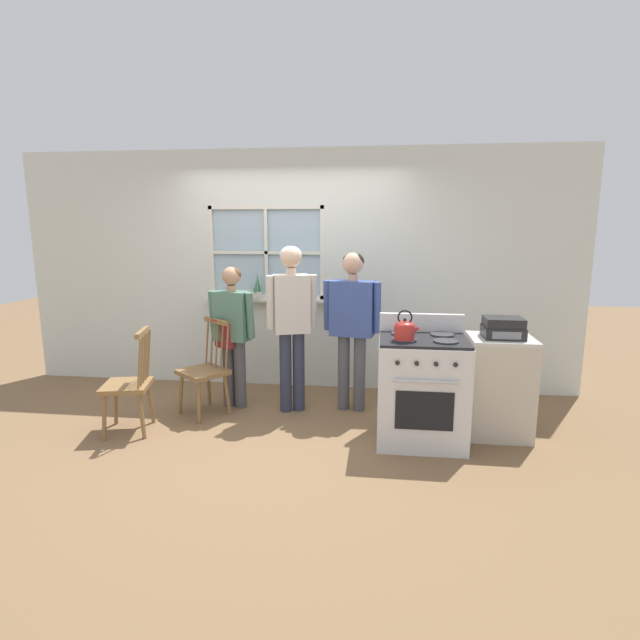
{
  "coord_description": "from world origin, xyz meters",
  "views": [
    {
      "loc": [
        1.0,
        -4.22,
        1.87
      ],
      "look_at": [
        0.43,
        0.3,
        1.0
      ],
      "focal_mm": 28.0,
      "sensor_mm": 36.0,
      "label": 1
    }
  ],
  "objects_px": {
    "kettle": "(405,329)",
    "stereo": "(503,328)",
    "chair_near_wall": "(129,385)",
    "potted_plant": "(257,291)",
    "side_counter": "(498,386)",
    "person_teen_center": "(292,313)",
    "person_elderly_left": "(233,325)",
    "person_adult_right": "(352,315)",
    "stove": "(422,389)",
    "handbag": "(224,334)",
    "chair_by_window": "(205,371)"
  },
  "relations": [
    {
      "from": "kettle",
      "to": "stereo",
      "type": "distance_m",
      "value": 0.93
    },
    {
      "from": "chair_near_wall",
      "to": "potted_plant",
      "type": "bearing_deg",
      "value": 136.78
    },
    {
      "from": "kettle",
      "to": "side_counter",
      "type": "bearing_deg",
      "value": 22.68
    },
    {
      "from": "person_teen_center",
      "to": "kettle",
      "type": "distance_m",
      "value": 1.29
    },
    {
      "from": "person_teen_center",
      "to": "side_counter",
      "type": "bearing_deg",
      "value": -28.9
    },
    {
      "from": "person_elderly_left",
      "to": "potted_plant",
      "type": "xyz_separation_m",
      "value": [
        0.08,
        0.71,
        0.26
      ]
    },
    {
      "from": "person_adult_right",
      "to": "stove",
      "type": "height_order",
      "value": "person_adult_right"
    },
    {
      "from": "stove",
      "to": "stereo",
      "type": "bearing_deg",
      "value": 16.69
    },
    {
      "from": "person_adult_right",
      "to": "stove",
      "type": "distance_m",
      "value": 1.07
    },
    {
      "from": "potted_plant",
      "to": "side_counter",
      "type": "bearing_deg",
      "value": -23.8
    },
    {
      "from": "person_elderly_left",
      "to": "person_adult_right",
      "type": "xyz_separation_m",
      "value": [
        1.21,
        0.06,
        0.12
      ]
    },
    {
      "from": "potted_plant",
      "to": "person_adult_right",
      "type": "bearing_deg",
      "value": -29.65
    },
    {
      "from": "potted_plant",
      "to": "stove",
      "type": "bearing_deg",
      "value": -36.56
    },
    {
      "from": "chair_near_wall",
      "to": "person_adult_right",
      "type": "height_order",
      "value": "person_adult_right"
    },
    {
      "from": "person_teen_center",
      "to": "stove",
      "type": "relative_size",
      "value": 1.54
    },
    {
      "from": "handbag",
      "to": "stereo",
      "type": "height_order",
      "value": "stereo"
    },
    {
      "from": "chair_by_window",
      "to": "person_elderly_left",
      "type": "height_order",
      "value": "person_elderly_left"
    },
    {
      "from": "stove",
      "to": "potted_plant",
      "type": "xyz_separation_m",
      "value": [
        -1.78,
        1.32,
        0.65
      ]
    },
    {
      "from": "handbag",
      "to": "side_counter",
      "type": "xyz_separation_m",
      "value": [
        2.64,
        -0.34,
        -0.33
      ]
    },
    {
      "from": "person_elderly_left",
      "to": "side_counter",
      "type": "distance_m",
      "value": 2.62
    },
    {
      "from": "person_teen_center",
      "to": "stove",
      "type": "xyz_separation_m",
      "value": [
        1.24,
        -0.58,
        -0.54
      ]
    },
    {
      "from": "person_elderly_left",
      "to": "stereo",
      "type": "distance_m",
      "value": 2.59
    },
    {
      "from": "kettle",
      "to": "stereo",
      "type": "relative_size",
      "value": 0.73
    },
    {
      "from": "person_elderly_left",
      "to": "potted_plant",
      "type": "relative_size",
      "value": 4.62
    },
    {
      "from": "potted_plant",
      "to": "side_counter",
      "type": "relative_size",
      "value": 0.35
    },
    {
      "from": "person_teen_center",
      "to": "stereo",
      "type": "relative_size",
      "value": 4.91
    },
    {
      "from": "person_adult_right",
      "to": "handbag",
      "type": "bearing_deg",
      "value": -165.33
    },
    {
      "from": "side_counter",
      "to": "stereo",
      "type": "bearing_deg",
      "value": -90.0
    },
    {
      "from": "person_elderly_left",
      "to": "stove",
      "type": "bearing_deg",
      "value": -5.5
    },
    {
      "from": "stereo",
      "to": "side_counter",
      "type": "bearing_deg",
      "value": 90.0
    },
    {
      "from": "person_elderly_left",
      "to": "stove",
      "type": "height_order",
      "value": "person_elderly_left"
    },
    {
      "from": "stereo",
      "to": "chair_by_window",
      "type": "bearing_deg",
      "value": 176.39
    },
    {
      "from": "person_adult_right",
      "to": "potted_plant",
      "type": "height_order",
      "value": "person_adult_right"
    },
    {
      "from": "chair_near_wall",
      "to": "person_elderly_left",
      "type": "xyz_separation_m",
      "value": [
        0.76,
        0.74,
        0.43
      ]
    },
    {
      "from": "stove",
      "to": "kettle",
      "type": "xyz_separation_m",
      "value": [
        -0.17,
        -0.13,
        0.55
      ]
    },
    {
      "from": "handbag",
      "to": "stereo",
      "type": "xyz_separation_m",
      "value": [
        2.64,
        -0.36,
        0.21
      ]
    },
    {
      "from": "person_adult_right",
      "to": "potted_plant",
      "type": "distance_m",
      "value": 1.31
    },
    {
      "from": "handbag",
      "to": "side_counter",
      "type": "relative_size",
      "value": 0.34
    },
    {
      "from": "person_elderly_left",
      "to": "side_counter",
      "type": "xyz_separation_m",
      "value": [
        2.56,
        -0.39,
        -0.41
      ]
    },
    {
      "from": "person_teen_center",
      "to": "side_counter",
      "type": "height_order",
      "value": "person_teen_center"
    },
    {
      "from": "stove",
      "to": "stereo",
      "type": "relative_size",
      "value": 3.19
    },
    {
      "from": "chair_by_window",
      "to": "chair_near_wall",
      "type": "bearing_deg",
      "value": -97.56
    },
    {
      "from": "chair_near_wall",
      "to": "person_elderly_left",
      "type": "bearing_deg",
      "value": 121.22
    },
    {
      "from": "person_teen_center",
      "to": "stereo",
      "type": "height_order",
      "value": "person_teen_center"
    },
    {
      "from": "person_elderly_left",
      "to": "person_teen_center",
      "type": "distance_m",
      "value": 0.64
    },
    {
      "from": "chair_near_wall",
      "to": "potted_plant",
      "type": "height_order",
      "value": "potted_plant"
    },
    {
      "from": "kettle",
      "to": "stove",
      "type": "bearing_deg",
      "value": 38.03
    },
    {
      "from": "person_elderly_left",
      "to": "person_adult_right",
      "type": "height_order",
      "value": "person_adult_right"
    },
    {
      "from": "person_elderly_left",
      "to": "handbag",
      "type": "xyz_separation_m",
      "value": [
        -0.08,
        -0.05,
        -0.08
      ]
    },
    {
      "from": "person_elderly_left",
      "to": "potted_plant",
      "type": "height_order",
      "value": "person_elderly_left"
    }
  ]
}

